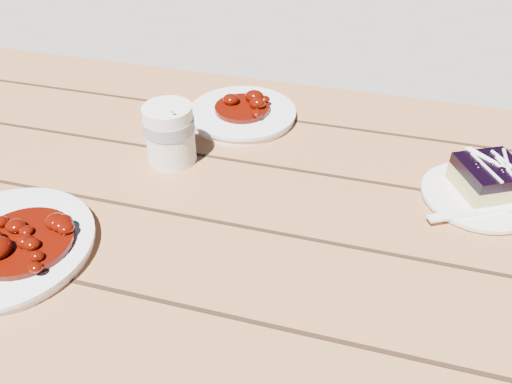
% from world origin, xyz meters
% --- Properties ---
extents(picnic_table, '(2.00, 1.55, 0.75)m').
position_xyz_m(picnic_table, '(0.00, -0.00, 0.59)').
color(picnic_table, brown).
rests_on(picnic_table, ground).
extents(main_plate, '(0.24, 0.24, 0.02)m').
position_xyz_m(main_plate, '(-0.21, -0.22, 0.76)').
color(main_plate, white).
rests_on(main_plate, picnic_table).
extents(goulash_stew, '(0.14, 0.14, 0.04)m').
position_xyz_m(goulash_stew, '(-0.18, -0.21, 0.79)').
color(goulash_stew, '#530A02').
rests_on(goulash_stew, main_plate).
extents(dessert_plate, '(0.17, 0.17, 0.01)m').
position_xyz_m(dessert_plate, '(0.43, 0.08, 0.76)').
color(dessert_plate, white).
rests_on(dessert_plate, picnic_table).
extents(blueberry_cake, '(0.12, 0.12, 0.05)m').
position_xyz_m(blueberry_cake, '(0.44, 0.09, 0.78)').
color(blueberry_cake, '#CEBD70').
rests_on(blueberry_cake, dessert_plate).
extents(fork_dessert, '(0.15, 0.10, 0.00)m').
position_xyz_m(fork_dessert, '(0.41, 0.02, 0.76)').
color(fork_dessert, white).
rests_on(fork_dessert, dessert_plate).
extents(coffee_cup, '(0.08, 0.08, 0.10)m').
position_xyz_m(coffee_cup, '(-0.07, 0.06, 0.80)').
color(coffee_cup, white).
rests_on(coffee_cup, picnic_table).
extents(second_plate, '(0.20, 0.20, 0.02)m').
position_xyz_m(second_plate, '(0.01, 0.23, 0.76)').
color(second_plate, white).
rests_on(second_plate, picnic_table).
extents(second_stew, '(0.11, 0.11, 0.04)m').
position_xyz_m(second_stew, '(0.01, 0.23, 0.79)').
color(second_stew, '#530A02').
rests_on(second_stew, second_plate).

